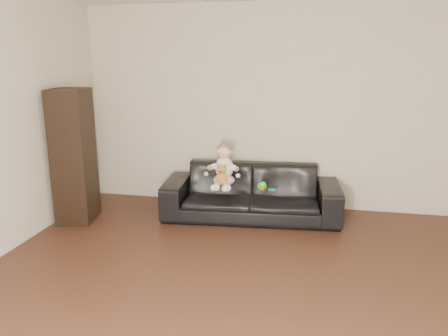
% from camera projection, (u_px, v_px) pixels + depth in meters
% --- Properties ---
extents(floor, '(5.50, 5.50, 0.00)m').
position_uv_depth(floor, '(236.00, 321.00, 3.31)').
color(floor, '#412417').
rests_on(floor, ground).
extents(wall_back, '(5.00, 0.00, 5.00)m').
position_uv_depth(wall_back, '(274.00, 108.00, 5.59)').
color(wall_back, beige).
rests_on(wall_back, ground).
extents(sofa, '(2.21, 1.01, 0.63)m').
position_uv_depth(sofa, '(251.00, 192.00, 5.40)').
color(sofa, black).
rests_on(sofa, floor).
extents(cabinet, '(0.50, 0.61, 1.59)m').
position_uv_depth(cabinet, '(74.00, 156.00, 5.21)').
color(cabinet, black).
rests_on(cabinet, floor).
extents(shelf_item, '(0.23, 0.28, 0.28)m').
position_uv_depth(shelf_item, '(73.00, 126.00, 5.12)').
color(shelf_item, silver).
rests_on(shelf_item, cabinet).
extents(baby, '(0.39, 0.47, 0.52)m').
position_uv_depth(baby, '(224.00, 168.00, 5.27)').
color(baby, silver).
rests_on(baby, sofa).
extents(teddy_bear, '(0.15, 0.15, 0.24)m').
position_uv_depth(teddy_bear, '(222.00, 175.00, 5.13)').
color(teddy_bear, '#BC8135').
rests_on(teddy_bear, sofa).
extents(toy_green, '(0.16, 0.17, 0.10)m').
position_uv_depth(toy_green, '(262.00, 186.00, 5.15)').
color(toy_green, '#47CE18').
rests_on(toy_green, sofa).
extents(toy_rattle, '(0.07, 0.07, 0.06)m').
position_uv_depth(toy_rattle, '(263.00, 189.00, 5.11)').
color(toy_rattle, red).
rests_on(toy_rattle, sofa).
extents(toy_blue_disc, '(0.10, 0.10, 0.01)m').
position_uv_depth(toy_blue_disc, '(272.00, 190.00, 5.16)').
color(toy_blue_disc, '#1A9CD1').
rests_on(toy_blue_disc, sofa).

